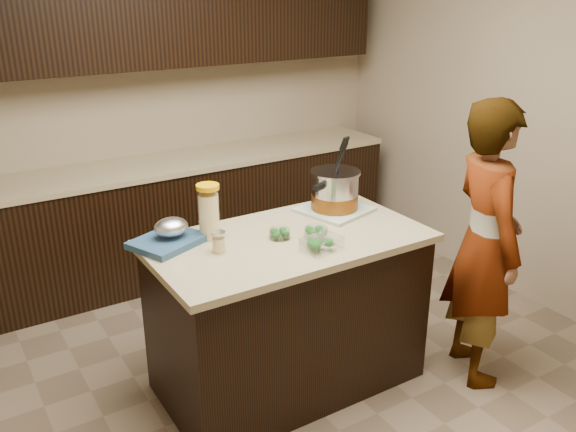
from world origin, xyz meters
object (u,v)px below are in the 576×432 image
person (485,244)px  island (288,312)px  stock_pot (335,193)px  lemonade_pitcher (209,214)px

person → island: bearing=87.7°
stock_pot → lemonade_pitcher: bearing=157.0°
island → stock_pot: bearing=23.1°
stock_pot → lemonade_pitcher: stock_pot is taller
stock_pot → lemonade_pitcher: 0.78m
island → person: bearing=-25.7°
island → lemonade_pitcher: bearing=148.7°
stock_pot → person: (0.55, -0.66, -0.21)m
lemonade_pitcher → person: person is taller
stock_pot → lemonade_pitcher: (-0.78, 0.03, 0.02)m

